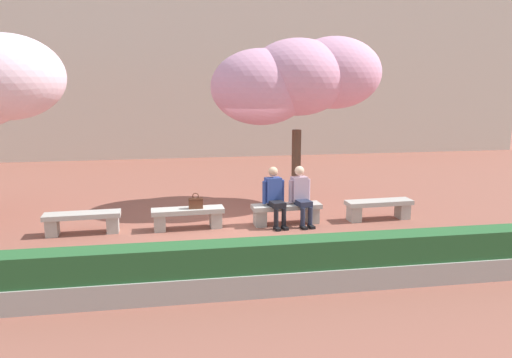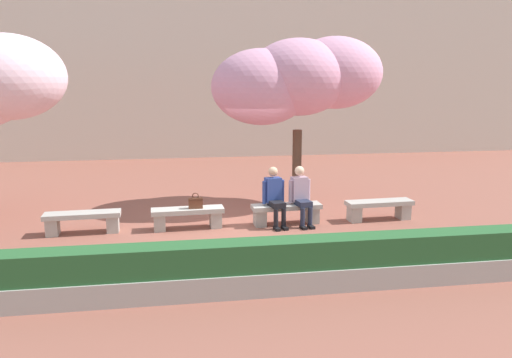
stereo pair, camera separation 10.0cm
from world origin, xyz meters
The scene contains 11 objects.
ground_plane centered at (0.00, 0.00, 0.00)m, with size 100.00×100.00×0.00m, color #8E5142.
building_facade centered at (0.00, 12.10, 3.91)m, with size 28.00×4.00×7.82m, color beige.
stone_bench_west_end centered at (-3.24, 0.00, 0.29)m, with size 1.55×0.49×0.45m.
stone_bench_near_west centered at (-1.08, 0.00, 0.29)m, with size 1.55×0.49×0.45m.
stone_bench_center centered at (1.08, 0.00, 0.29)m, with size 1.55×0.49×0.45m.
stone_bench_near_east centered at (3.24, 0.00, 0.29)m, with size 1.55×0.49×0.45m.
person_seated_left centered at (0.80, -0.05, 0.70)m, with size 0.50×0.73×1.29m.
person_seated_right centered at (1.39, -0.05, 0.70)m, with size 0.50×0.72×1.29m.
handbag centered at (-0.91, -0.02, 0.58)m, with size 0.30×0.15×0.34m.
cherry_tree_main centered at (1.67, 1.71, 3.15)m, with size 4.23×2.69×4.19m.
planter_hedge_foreground centered at (0.00, -3.48, 0.39)m, with size 12.56×0.50×0.80m.
Camera 1 is at (-1.37, -10.40, 3.12)m, focal length 35.00 mm.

